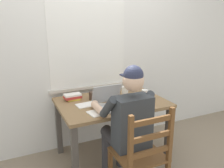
{
  "coord_description": "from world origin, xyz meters",
  "views": [
    {
      "loc": [
        -1.05,
        -2.28,
        1.66
      ],
      "look_at": [
        -0.02,
        -0.05,
        0.95
      ],
      "focal_mm": 37.42,
      "sensor_mm": 36.0,
      "label": 1
    }
  ],
  "objects": [
    {
      "name": "coffee_mug_dark",
      "position": [
        -0.17,
        0.15,
        0.77
      ],
      "size": [
        0.12,
        0.09,
        0.09
      ],
      "color": "#38281E",
      "rests_on": "desk"
    },
    {
      "name": "landscape_photo_print",
      "position": [
        0.36,
        -0.21,
        0.73
      ],
      "size": [
        0.15,
        0.12,
        0.0
      ],
      "primitive_type": "cube",
      "rotation": [
        0.0,
        0.0,
        -0.3
      ],
      "color": "#C63D33",
      "rests_on": "desk"
    },
    {
      "name": "ground_plane",
      "position": [
        0.0,
        0.0,
        0.0
      ],
      "size": [
        8.0,
        8.0,
        0.0
      ],
      "primitive_type": "plane",
      "color": "gray"
    },
    {
      "name": "coffee_mug_white",
      "position": [
        0.42,
        -0.03,
        0.77
      ],
      "size": [
        0.11,
        0.08,
        0.09
      ],
      "color": "white",
      "rests_on": "desk"
    },
    {
      "name": "coffee_mug_spare",
      "position": [
        0.28,
        0.19,
        0.77
      ],
      "size": [
        0.12,
        0.08,
        0.09
      ],
      "color": "white",
      "rests_on": "desk"
    },
    {
      "name": "computer_mouse",
      "position": [
        0.2,
        -0.21,
        0.74
      ],
      "size": [
        0.06,
        0.1,
        0.03
      ],
      "primitive_type": "ellipsoid",
      "color": "#ADAFB2",
      "rests_on": "desk"
    },
    {
      "name": "book_stack_side",
      "position": [
        -0.39,
        0.23,
        0.76
      ],
      "size": [
        0.2,
        0.14,
        0.07
      ],
      "color": "gold",
      "rests_on": "desk"
    },
    {
      "name": "book_stack_main",
      "position": [
        0.01,
        0.17,
        0.76
      ],
      "size": [
        0.22,
        0.18,
        0.07
      ],
      "color": "gold",
      "rests_on": "desk"
    },
    {
      "name": "laptop",
      "position": [
        -0.09,
        -0.16,
        0.78
      ],
      "size": [
        0.33,
        0.31,
        0.23
      ],
      "color": "#ADAFB2",
      "rests_on": "desk"
    },
    {
      "name": "paper_pile_back_corner",
      "position": [
        -0.29,
        -0.0,
        0.73
      ],
      "size": [
        0.25,
        0.16,
        0.01
      ],
      "primitive_type": "cube",
      "rotation": [
        0.0,
        0.0,
        0.07
      ],
      "color": "white",
      "rests_on": "desk"
    },
    {
      "name": "paper_pile_near_laptop",
      "position": [
        -0.11,
        -0.13,
        0.73
      ],
      "size": [
        0.29,
        0.26,
        0.0
      ],
      "primitive_type": "cube",
      "rotation": [
        0.0,
        0.0,
        -0.43
      ],
      "color": "white",
      "rests_on": "desk"
    },
    {
      "name": "wooden_chair",
      "position": [
        -0.06,
        -0.76,
        0.47
      ],
      "size": [
        0.42,
        0.42,
        0.96
      ],
      "color": "brown",
      "rests_on": "ground"
    },
    {
      "name": "back_wall",
      "position": [
        -0.0,
        0.49,
        1.3
      ],
      "size": [
        6.0,
        0.08,
        2.6
      ],
      "color": "silver",
      "rests_on": "ground"
    },
    {
      "name": "paper_pile_side",
      "position": [
        -0.25,
        -0.25,
        0.73
      ],
      "size": [
        0.26,
        0.2,
        0.01
      ],
      "primitive_type": "cube",
      "rotation": [
        0.0,
        0.0,
        0.14
      ],
      "color": "white",
      "rests_on": "desk"
    },
    {
      "name": "desk",
      "position": [
        0.0,
        0.0,
        0.63
      ],
      "size": [
        1.21,
        0.82,
        0.73
      ],
      "color": "olive",
      "rests_on": "ground"
    },
    {
      "name": "seated_person",
      "position": [
        -0.06,
        -0.48,
        0.7
      ],
      "size": [
        0.5,
        0.6,
        1.26
      ],
      "color": "#33383D",
      "rests_on": "ground"
    }
  ]
}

